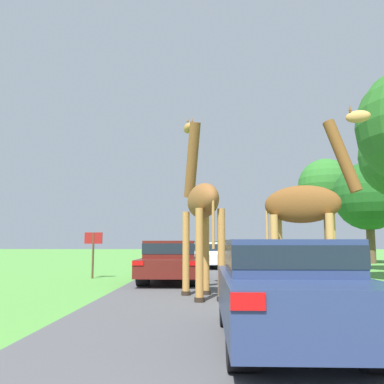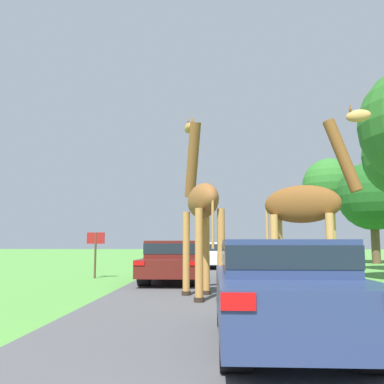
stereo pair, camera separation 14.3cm
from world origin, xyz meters
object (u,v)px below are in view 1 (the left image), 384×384
at_px(giraffe_near_road, 201,204).
at_px(car_far_ahead, 212,254).
at_px(giraffe_companion, 308,209).
at_px(tree_mid_field, 326,186).
at_px(car_lead_maroon, 287,288).
at_px(car_queue_left, 227,251).
at_px(car_queue_right, 171,260).
at_px(tree_left_edge, 369,196).
at_px(sign_post, 93,246).

xyz_separation_m(giraffe_near_road, car_far_ahead, (0.41, 12.27, -1.64)).
height_order(giraffe_companion, tree_mid_field, tree_mid_field).
relative_size(car_lead_maroon, car_queue_left, 0.95).
height_order(car_queue_right, tree_mid_field, tree_mid_field).
xyz_separation_m(car_lead_maroon, car_far_ahead, (-0.86, 17.00, -0.03)).
bearing_deg(car_lead_maroon, giraffe_companion, 71.96).
xyz_separation_m(tree_left_edge, tree_mid_field, (-1.25, 5.36, 1.44)).
xyz_separation_m(car_lead_maroon, car_queue_right, (-2.41, 8.71, 0.01)).
height_order(giraffe_near_road, car_queue_right, giraffe_near_road).
relative_size(tree_mid_field, sign_post, 4.57).
relative_size(car_queue_left, sign_post, 2.40).
distance_m(tree_mid_field, sign_post, 22.49).
relative_size(car_queue_right, tree_mid_field, 0.57).
bearing_deg(car_queue_left, car_far_ahead, -101.75).
xyz_separation_m(car_queue_right, car_far_ahead, (1.55, 8.30, -0.04)).
height_order(tree_mid_field, sign_post, tree_mid_field).
distance_m(car_lead_maroon, tree_left_edge, 23.95).
height_order(car_queue_left, tree_mid_field, tree_mid_field).
distance_m(giraffe_near_road, car_lead_maroon, 5.16).
height_order(giraffe_near_road, sign_post, giraffe_near_road).
relative_size(car_queue_right, tree_left_edge, 0.68).
distance_m(giraffe_companion, car_queue_left, 18.46).
relative_size(car_queue_right, car_far_ahead, 0.97).
height_order(giraffe_near_road, car_queue_left, giraffe_near_road).
xyz_separation_m(giraffe_companion, car_queue_right, (-3.75, 4.59, -1.42)).
bearing_deg(tree_mid_field, giraffe_near_road, -113.69).
height_order(giraffe_near_road, car_lead_maroon, giraffe_near_road).
height_order(car_queue_right, tree_left_edge, tree_left_edge).
height_order(car_lead_maroon, tree_left_edge, tree_left_edge).
bearing_deg(car_lead_maroon, car_far_ahead, 92.89).
relative_size(giraffe_near_road, tree_left_edge, 0.75).
height_order(car_far_ahead, tree_mid_field, tree_mid_field).
bearing_deg(giraffe_near_road, car_lead_maroon, -92.50).
bearing_deg(giraffe_companion, sign_post, -108.93).
distance_m(giraffe_near_road, sign_post, 6.87).
height_order(car_lead_maroon, car_queue_left, car_queue_left).
bearing_deg(tree_mid_field, car_queue_left, -151.47).
bearing_deg(car_queue_left, car_lead_maroon, -90.72).
bearing_deg(giraffe_near_road, car_queue_left, 67.45).
bearing_deg(car_queue_left, giraffe_near_road, -95.00).
bearing_deg(tree_left_edge, giraffe_near_road, -123.13).
height_order(car_lead_maroon, car_queue_right, car_queue_right).
xyz_separation_m(car_queue_right, car_queue_left, (2.69, 13.78, 0.01)).
distance_m(car_queue_right, tree_mid_field, 21.83).
relative_size(car_queue_right, sign_post, 2.61).
xyz_separation_m(giraffe_near_road, giraffe_companion, (2.61, -0.62, -0.18)).
bearing_deg(car_far_ahead, giraffe_companion, -80.32).
height_order(car_queue_left, tree_left_edge, tree_left_edge).
bearing_deg(sign_post, tree_mid_field, 50.40).
xyz_separation_m(giraffe_companion, tree_mid_field, (7.13, 22.82, 3.68)).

